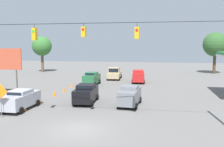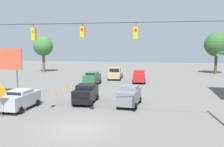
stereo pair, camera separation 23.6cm
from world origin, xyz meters
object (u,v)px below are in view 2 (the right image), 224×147
object	(u,v)px
traffic_cone_nearest	(24,107)
traffic_cone_second	(40,100)
traffic_cone_fifth	(72,85)
work_zone_sign	(0,94)
traffic_cone_fourth	(64,89)
tree_horizon_left	(43,46)
sedan_red_oncoming_deep	(139,76)
roadside_billboard	(4,61)
sedan_black_withflow_mid	(86,93)
sedan_green_withflow_far	(92,78)
pickup_truck_tan_withflow_deep	(115,74)
sedan_silver_parked_shoulder	(20,99)
overhead_signal_span	(83,56)
sedan_grey_crossing_near	(130,95)
traffic_cone_third	(55,93)
tree_horizon_right	(217,45)

from	to	relation	value
traffic_cone_nearest	traffic_cone_second	world-z (taller)	same
traffic_cone_fifth	work_zone_sign	bearing A→B (deg)	87.66
traffic_cone_fourth	tree_horizon_left	world-z (taller)	tree_horizon_left
sedan_red_oncoming_deep	roadside_billboard	distance (m)	19.99
traffic_cone_fifth	tree_horizon_left	xyz separation A→B (m)	(13.19, -17.92, 5.34)
sedan_black_withflow_mid	roadside_billboard	world-z (taller)	roadside_billboard
sedan_green_withflow_far	work_zone_sign	distance (m)	18.10
sedan_green_withflow_far	sedan_black_withflow_mid	world-z (taller)	sedan_black_withflow_mid
traffic_cone_nearest	tree_horizon_left	world-z (taller)	tree_horizon_left
pickup_truck_tan_withflow_deep	traffic_cone_fifth	world-z (taller)	pickup_truck_tan_withflow_deep
traffic_cone_second	sedan_red_oncoming_deep	bearing A→B (deg)	-118.97
sedan_silver_parked_shoulder	work_zone_sign	bearing A→B (deg)	86.44
sedan_silver_parked_shoulder	pickup_truck_tan_withflow_deep	bearing A→B (deg)	-102.80
overhead_signal_span	sedan_green_withflow_far	world-z (taller)	overhead_signal_span
roadside_billboard	traffic_cone_fifth	bearing A→B (deg)	-134.89
sedan_green_withflow_far	traffic_cone_second	size ratio (longest dim) A/B	6.42
sedan_grey_crossing_near	traffic_cone_fourth	distance (m)	10.89
traffic_cone_second	traffic_cone_third	world-z (taller)	same
sedan_silver_parked_shoulder	tree_horizon_left	distance (m)	33.37
sedan_black_withflow_mid	traffic_cone_fourth	bearing A→B (deg)	-49.57
sedan_red_oncoming_deep	tree_horizon_right	size ratio (longest dim) A/B	0.52
sedan_red_oncoming_deep	sedan_silver_parked_shoulder	distance (m)	21.04
traffic_cone_nearest	traffic_cone_second	size ratio (longest dim) A/B	1.00
pickup_truck_tan_withflow_deep	traffic_cone_third	distance (m)	16.35
sedan_grey_crossing_near	work_zone_sign	distance (m)	11.77
tree_horizon_right	sedan_red_oncoming_deep	bearing A→B (deg)	46.35
sedan_black_withflow_mid	work_zone_sign	size ratio (longest dim) A/B	1.62
work_zone_sign	overhead_signal_span	bearing A→B (deg)	-179.71
sedan_grey_crossing_near	traffic_cone_fifth	size ratio (longest dim) A/B	7.07
pickup_truck_tan_withflow_deep	sedan_green_withflow_far	bearing A→B (deg)	71.68
sedan_grey_crossing_near	traffic_cone_third	xyz separation A→B (m)	(9.27, -2.90, -0.73)
overhead_signal_span	sedan_green_withflow_far	distance (m)	18.77
overhead_signal_span	sedan_green_withflow_far	bearing A→B (deg)	-76.52
traffic_cone_third	overhead_signal_span	bearing A→B (deg)	125.62
sedan_red_oncoming_deep	pickup_truck_tan_withflow_deep	size ratio (longest dim) A/B	0.86
work_zone_sign	sedan_red_oncoming_deep	bearing A→B (deg)	-114.15
traffic_cone_nearest	traffic_cone_second	distance (m)	3.13
traffic_cone_third	tree_horizon_left	distance (m)	28.16
pickup_truck_tan_withflow_deep	sedan_silver_parked_shoulder	xyz separation A→B (m)	(5.00, 22.01, -0.01)
sedan_red_oncoming_deep	sedan_black_withflow_mid	bearing A→B (deg)	74.42
overhead_signal_span	sedan_black_withflow_mid	size ratio (longest dim) A/B	4.74
sedan_black_withflow_mid	tree_horizon_left	size ratio (longest dim) A/B	0.59
traffic_cone_nearest	traffic_cone_third	world-z (taller)	same
sedan_black_withflow_mid	roadside_billboard	bearing A→B (deg)	-12.94
roadside_billboard	traffic_cone_third	bearing A→B (deg)	-179.98
sedan_green_withflow_far	traffic_cone_third	size ratio (longest dim) A/B	6.42
traffic_cone_nearest	work_zone_sign	bearing A→B (deg)	71.47
sedan_red_oncoming_deep	pickup_truck_tan_withflow_deep	distance (m)	5.50
sedan_black_withflow_mid	traffic_cone_fourth	xyz separation A→B (m)	(4.60, -5.41, -0.71)
traffic_cone_fifth	tree_horizon_right	size ratio (longest dim) A/B	0.07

